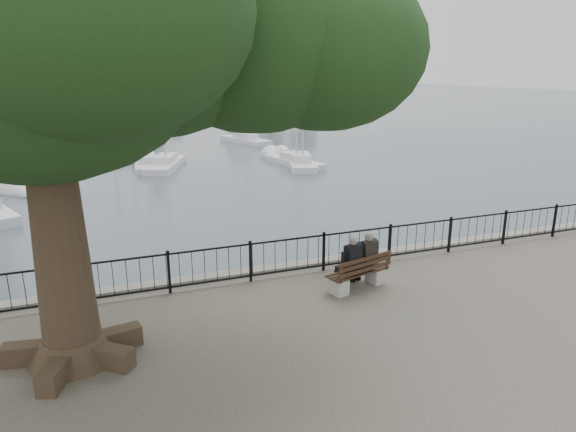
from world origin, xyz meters
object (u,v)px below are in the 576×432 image
bench (359,277)px  person_left (349,265)px  person_right (364,260)px  lion_monument (151,107)px  tree (90,21)px

bench → person_left: 0.43m
person_right → lion_monument: lion_monument is taller
bench → person_left: size_ratio=1.25×
person_right → lion_monument: (0.46, 48.64, 0.42)m
lion_monument → person_left: bearing=-91.1°
bench → tree: bearing=-171.8°
person_right → lion_monument: size_ratio=0.17×
person_left → person_right: (0.49, 0.13, 0.00)m
person_left → lion_monument: size_ratio=0.17×
tree → person_left: bearing=9.0°
person_right → tree: bearing=-170.6°
person_left → tree: 7.48m
person_right → tree: 7.85m
tree → lion_monument: size_ratio=1.31×
bench → person_right: size_ratio=1.25×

